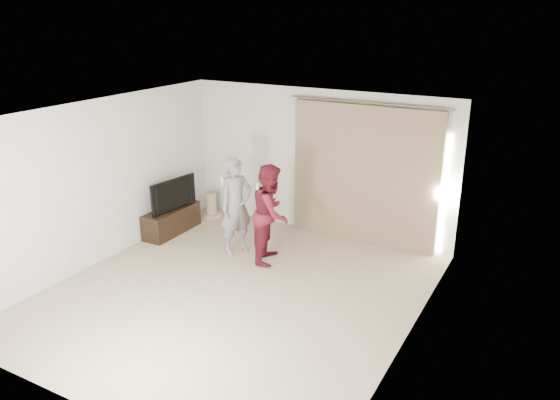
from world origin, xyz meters
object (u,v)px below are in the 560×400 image
(tv, at_px, (170,194))
(person_woman, at_px, (271,213))
(person_man, at_px, (236,206))
(tv_console, at_px, (172,220))

(tv, distance_m, person_woman, 2.17)
(person_man, bearing_deg, person_woman, 2.54)
(person_man, distance_m, person_woman, 0.64)
(person_man, height_order, person_woman, person_man)
(tv_console, xyz_separation_m, tv, (0.00, 0.00, 0.52))
(tv_console, relative_size, tv, 1.19)
(tv_console, height_order, tv, tv)
(tv, height_order, person_man, person_man)
(tv_console, xyz_separation_m, person_woman, (2.16, -0.12, 0.58))
(person_woman, bearing_deg, tv_console, 176.94)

